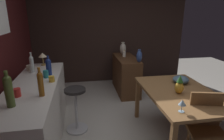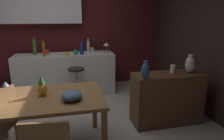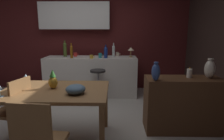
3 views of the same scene
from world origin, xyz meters
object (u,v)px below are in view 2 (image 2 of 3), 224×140
at_px(cup_teal, 76,52).
at_px(pillar_candle_tall, 173,69).
at_px(chair_near_window, 0,123).
at_px(cup_red, 47,52).
at_px(wine_bottle_cobalt, 82,48).
at_px(vase_ceramic_blue, 145,70).
at_px(dining_table, 46,103).
at_px(fruit_bowl, 72,95).
at_px(pineapple_centerpiece, 42,87).
at_px(sideboard_cabinet, 167,98).
at_px(wine_bottle_olive, 35,46).
at_px(counter_lamp, 106,45).
at_px(bar_stool, 77,84).
at_px(vase_ceramic_ivory, 190,64).
at_px(cup_cream, 92,49).
at_px(wine_glass_left, 5,84).
at_px(wine_bottle_amber, 44,49).
at_px(cup_mustard, 67,54).
at_px(wine_bottle_clear, 88,46).

distance_m(cup_teal, pillar_candle_tall, 2.06).
bearing_deg(chair_near_window, cup_red, 79.94).
xyz_separation_m(wine_bottle_cobalt, vase_ceramic_blue, (0.77, -1.65, -0.09)).
bearing_deg(dining_table, fruit_bowl, -28.20).
relative_size(dining_table, pineapple_centerpiece, 5.34).
distance_m(sideboard_cabinet, wine_bottle_cobalt, 2.03).
height_order(dining_table, wine_bottle_olive, wine_bottle_olive).
bearing_deg(counter_lamp, cup_teal, -167.37).
relative_size(bar_stool, counter_lamp, 3.17).
height_order(chair_near_window, fruit_bowl, chair_near_window).
bearing_deg(vase_ceramic_blue, vase_ceramic_ivory, 10.80).
height_order(chair_near_window, bar_stool, chair_near_window).
bearing_deg(pillar_candle_tall, cup_red, 140.08).
bearing_deg(wine_bottle_olive, fruit_bowl, -72.78).
relative_size(cup_teal, vase_ceramic_blue, 0.41).
distance_m(fruit_bowl, cup_cream, 2.41).
distance_m(wine_glass_left, wine_bottle_cobalt, 1.91).
relative_size(fruit_bowl, pillar_candle_tall, 1.56).
bearing_deg(wine_glass_left, bar_stool, 51.66).
xyz_separation_m(wine_bottle_amber, cup_mustard, (0.45, -0.05, -0.12)).
bearing_deg(pillar_candle_tall, vase_ceramic_blue, -160.73).
height_order(chair_near_window, vase_ceramic_ivory, vase_ceramic_ivory).
xyz_separation_m(sideboard_cabinet, counter_lamp, (-0.65, 1.67, 0.66)).
height_order(sideboard_cabinet, chair_near_window, chair_near_window).
bearing_deg(bar_stool, pillar_candle_tall, -36.97).
distance_m(chair_near_window, counter_lamp, 2.73).
bearing_deg(wine_bottle_clear, wine_glass_left, -124.53).
bearing_deg(wine_glass_left, sideboard_cabinet, 1.57).
distance_m(bar_stool, wine_bottle_amber, 0.97).
height_order(wine_bottle_olive, vase_ceramic_ivory, wine_bottle_olive).
relative_size(chair_near_window, vase_ceramic_ivory, 3.11).
xyz_separation_m(bar_stool, cup_cream, (0.41, 0.72, 0.57)).
bearing_deg(cup_red, bar_stool, -46.34).
relative_size(fruit_bowl, wine_bottle_clear, 0.77).
relative_size(cup_cream, cup_mustard, 0.99).
bearing_deg(sideboard_cabinet, dining_table, -169.30).
xyz_separation_m(wine_glass_left, wine_bottle_olive, (0.13, 1.78, 0.23)).
relative_size(chair_near_window, wine_bottle_olive, 2.42).
distance_m(dining_table, cup_mustard, 1.80).
bearing_deg(counter_lamp, cup_cream, 150.80).
bearing_deg(fruit_bowl, vase_ceramic_blue, 18.32).
xyz_separation_m(bar_stool, wine_bottle_cobalt, (0.15, 0.37, 0.66)).
xyz_separation_m(wine_bottle_olive, cup_mustard, (0.66, -0.31, -0.14)).
xyz_separation_m(sideboard_cabinet, wine_bottle_cobalt, (-1.22, 1.49, 0.63)).
bearing_deg(sideboard_cabinet, vase_ceramic_ivory, -0.37).
height_order(bar_stool, cup_red, cup_red).
relative_size(pineapple_centerpiece, vase_ceramic_blue, 0.99).
height_order(wine_bottle_olive, cup_mustard, wine_bottle_olive).
relative_size(dining_table, cup_teal, 12.71).
xyz_separation_m(wine_bottle_clear, vase_ceramic_ivory, (1.41, -1.77, -0.09)).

